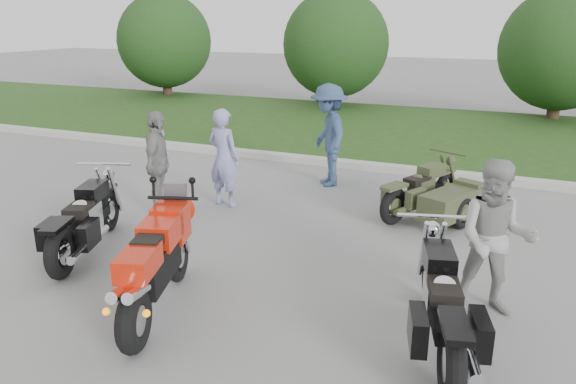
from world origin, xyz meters
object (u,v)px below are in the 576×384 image
at_px(person_denim, 328,135).
at_px(person_back, 158,163).
at_px(person_stripe, 224,158).
at_px(cruiser_right, 442,308).
at_px(person_grey, 495,239).
at_px(sportbike_red, 155,262).
at_px(cruiser_sidecar, 437,199).
at_px(cruiser_left, 84,223).

height_order(person_denim, person_back, person_denim).
height_order(person_stripe, person_denim, person_denim).
xyz_separation_m(cruiser_right, person_grey, (0.37, 0.99, 0.40)).
height_order(cruiser_right, person_back, person_back).
height_order(sportbike_red, person_denim, person_denim).
xyz_separation_m(sportbike_red, cruiser_sidecar, (2.31, 4.18, -0.24)).
distance_m(cruiser_left, person_stripe, 2.72).
distance_m(cruiser_sidecar, person_stripe, 3.57).
distance_m(cruiser_right, cruiser_sidecar, 3.75).
bearing_deg(cruiser_left, sportbike_red, -46.67).
xyz_separation_m(cruiser_sidecar, person_denim, (-2.26, 1.21, 0.60)).
height_order(cruiser_left, person_back, person_back).
bearing_deg(cruiser_left, person_back, 72.89).
bearing_deg(cruiser_right, person_grey, 53.73).
bearing_deg(cruiser_sidecar, person_grey, -45.87).
bearing_deg(cruiser_sidecar, person_back, -138.00).
relative_size(person_grey, person_back, 1.02).
height_order(cruiser_sidecar, person_grey, person_grey).
bearing_deg(cruiser_sidecar, sportbike_red, -95.15).
relative_size(cruiser_left, person_back, 1.31).
xyz_separation_m(person_stripe, person_back, (-0.79, -0.76, 0.01)).
bearing_deg(person_denim, cruiser_sidecar, 27.65).
distance_m(sportbike_red, person_grey, 3.64).
distance_m(cruiser_left, person_grey, 5.22).
relative_size(sportbike_red, cruiser_left, 0.96).
relative_size(person_denim, person_back, 1.15).
bearing_deg(person_denim, person_stripe, -67.34).
bearing_deg(person_denim, person_grey, 5.65).
bearing_deg(person_stripe, cruiser_left, 83.99).
height_order(cruiser_right, person_stripe, person_stripe).
distance_m(cruiser_sidecar, person_denim, 2.63).
bearing_deg(person_back, cruiser_right, -136.35).
bearing_deg(person_grey, cruiser_sidecar, 105.81).
bearing_deg(person_grey, cruiser_right, -115.11).
bearing_deg(cruiser_sidecar, person_denim, 175.57).
bearing_deg(cruiser_left, cruiser_right, -25.29).
xyz_separation_m(sportbike_red, cruiser_left, (-1.86, 0.94, -0.16)).
distance_m(person_denim, person_back, 3.30).
relative_size(cruiser_right, person_denim, 1.19).
bearing_deg(cruiser_left, person_grey, -14.00).
bearing_deg(sportbike_red, person_back, 106.81).
height_order(cruiser_sidecar, person_back, person_back).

